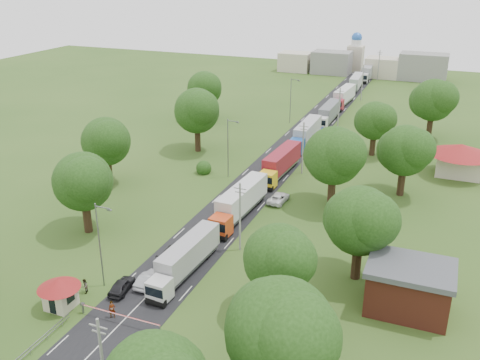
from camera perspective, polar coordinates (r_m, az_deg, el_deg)
The scene contains 43 objects.
ground at distance 74.71m, azimuth -1.91°, elevation -4.21°, with size 260.00×260.00×0.00m, color #2F501A.
road at distance 91.79m, azimuth 3.12°, elevation 0.95°, with size 8.00×200.00×0.04m, color black.
boom_barrier at distance 56.29m, azimuth -13.85°, elevation -13.58°, with size 9.22×0.35×1.18m.
guard_booth at distance 58.80m, azimuth -18.71°, elevation -10.99°, with size 4.40×4.40×3.45m.
info_sign at distance 103.13m, azimuth 8.63°, elevation 4.91°, with size 0.12×3.10×4.10m.
pole_1 at distance 64.93m, azimuth -0.00°, elevation -3.86°, with size 1.60×0.24×9.00m.
pole_2 at distance 89.61m, azimuth 6.72°, elevation 3.48°, with size 1.60×0.24×9.00m.
pole_3 at distance 115.81m, azimuth 10.51°, elevation 7.56°, with size 1.60×0.24×9.00m.
pole_4 at distance 142.69m, azimuth 12.92°, elevation 10.11°, with size 1.60×0.24×9.00m.
pole_5 at distance 169.94m, azimuth 14.58°, elevation 11.83°, with size 1.60×0.24×9.00m.
lamp_0 at distance 59.34m, azimuth -14.66°, elevation -6.38°, with size 2.03×0.22×10.00m.
lamp_1 at distance 87.31m, azimuth -1.21°, elevation 3.72°, with size 2.03×0.22×10.00m.
lamp_2 at distance 119.06m, azimuth 5.48°, elevation 8.66°, with size 2.03×0.22×10.00m.
tree_1 at distance 41.32m, azimuth 4.38°, elevation -15.72°, with size 9.60×9.60×12.05m.
tree_2 at distance 52.49m, azimuth 4.21°, elevation -8.32°, with size 8.00×8.00×10.10m.
tree_3 at distance 59.71m, azimuth 12.73°, elevation -4.19°, with size 8.80×8.80×11.07m.
tree_4 at distance 76.99m, azimuth 10.00°, elevation 2.62°, with size 9.60×9.60×12.05m.
tree_5 at distance 83.58m, azimuth 17.21°, elevation 3.06°, with size 8.80×8.80×11.07m.
tree_6 at distance 100.61m, azimuth 14.21°, elevation 6.17°, with size 8.00×8.00×10.10m.
tree_7 at distance 114.17m, azimuth 19.92°, elevation 8.04°, with size 9.60×9.60×12.05m.
tree_10 at distance 71.37m, azimuth -16.35°, elevation -0.09°, with size 8.80×8.80×11.07m.
tree_11 at distance 86.59m, azimuth -14.05°, elevation 4.06°, with size 8.80×8.80×11.07m.
tree_12 at distance 99.82m, azimuth -4.59°, elevation 7.41°, with size 9.60×9.60×12.05m.
tree_13 at distance 120.83m, azimuth -3.79°, elevation 9.73°, with size 8.80×8.80×11.07m.
house_brick at distance 57.84m, azimuth 17.56°, elevation -10.86°, with size 8.60×6.60×5.20m.
house_cream at distance 95.81m, azimuth 22.45°, elevation 2.49°, with size 10.08×10.08×5.80m.
distant_town at distance 175.69m, azimuth 13.21°, elevation 11.88°, with size 52.00×8.00×8.00m.
church at distance 183.94m, azimuth 12.22°, elevation 13.01°, with size 5.00×5.00×12.30m.
truck_0 at distance 61.67m, azimuth -5.88°, elevation -8.33°, with size 2.89×13.66×3.78m.
truck_1 at distance 74.50m, azimuth -0.05°, elevation -2.38°, with size 3.26×15.13×4.18m.
truck_2 at distance 89.41m, azimuth 4.31°, elevation 1.81°, with size 3.20×14.74×4.07m.
truck_3 at distance 105.68m, azimuth 7.07°, elevation 4.97°, with size 2.69×15.12×4.19m.
truck_4 at distance 121.35m, azimuth 9.41°, elevation 7.04°, with size 2.45×14.28×3.96m.
truck_5 at distance 137.40m, azimuth 10.99°, elevation 8.74°, with size 3.28×14.91×4.12m.
truck_6 at distance 154.66m, azimuth 12.22°, elevation 10.09°, with size 3.01×14.33×3.96m.
truck_7 at distance 170.65m, azimuth 13.44°, elevation 11.13°, with size 3.25×15.13×4.18m.
car_lane_front at distance 60.37m, azimuth -12.51°, elevation -10.96°, with size 1.68×4.18×1.43m, color black.
car_lane_mid at distance 60.96m, azimuth -9.74°, elevation -10.39°, with size 1.47×4.22×1.39m, color #96989D.
car_lane_rear at distance 65.34m, azimuth -6.98°, elevation -7.68°, with size 2.34×5.75×1.67m, color black.
car_verge_near at distance 79.78m, azimuth 4.14°, elevation -1.94°, with size 2.22×4.81×1.34m, color white.
car_verge_far at distance 102.38m, azimuth 8.52°, elevation 3.41°, with size 1.57×3.90×1.33m, color #56585D.
pedestrian_near at distance 56.55m, azimuth -13.48°, elevation -13.31°, with size 0.68×0.44×1.86m, color gray.
pedestrian_booth at distance 60.99m, azimuth -16.23°, elevation -10.85°, with size 0.82×0.64×1.69m, color gray.
Camera 1 is at (27.32, -61.11, 33.19)m, focal length 40.00 mm.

